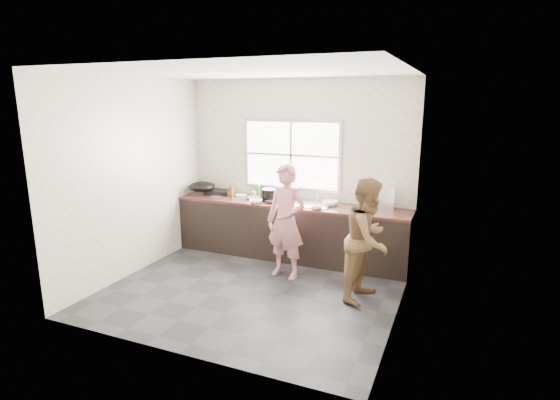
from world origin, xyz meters
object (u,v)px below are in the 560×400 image
at_px(person_side, 368,240).
at_px(bottle_brown_tall, 231,191).
at_px(bowl_held, 317,207).
at_px(bottle_brown_short, 265,194).
at_px(plate_food, 241,195).
at_px(glass_jar, 254,194).
at_px(bottle_green, 258,188).
at_px(pot_lid_left, 217,195).
at_px(dish_rack, 378,197).
at_px(woman, 286,225).
at_px(black_pot, 270,195).
at_px(cutting_board, 258,198).
at_px(bowl_mince, 256,201).
at_px(bowl_crabs, 330,204).
at_px(wok, 202,187).
at_px(burner, 219,191).
at_px(pot_lid_right, 236,198).

bearing_deg(person_side, bottle_brown_tall, 77.67).
bearing_deg(bowl_held, bottle_brown_short, 163.82).
height_order(plate_food, glass_jar, glass_jar).
xyz_separation_m(bottle_green, pot_lid_left, (-0.65, -0.18, -0.13)).
relative_size(dish_rack, pot_lid_left, 1.88).
relative_size(bottle_brown_short, dish_rack, 0.39).
xyz_separation_m(woman, person_side, (1.16, -0.25, 0.02)).
bearing_deg(dish_rack, bottle_brown_tall, 172.03).
relative_size(black_pot, dish_rack, 0.58).
bearing_deg(person_side, bottle_green, 70.32).
xyz_separation_m(woman, plate_food, (-1.16, 0.90, 0.14)).
relative_size(plate_food, bottle_brown_short, 1.22).
xyz_separation_m(cutting_board, bowl_mince, (0.08, -0.26, 0.01)).
bearing_deg(dish_rack, bowl_crabs, -178.56).
bearing_deg(dish_rack, cutting_board, 173.76).
bearing_deg(bottle_green, bowl_mince, -67.71).
distance_m(black_pot, bottle_brown_short, 0.10).
height_order(bottle_brown_short, pot_lid_left, bottle_brown_short).
relative_size(plate_food, bottle_brown_tall, 1.15).
xyz_separation_m(black_pot, glass_jar, (-0.33, 0.13, -0.04)).
bearing_deg(bowl_held, black_pot, 163.33).
height_order(person_side, black_pot, person_side).
relative_size(bowl_mince, wok, 0.45).
bearing_deg(burner, bowl_crabs, -3.60).
relative_size(bowl_crabs, burner, 0.43).
xyz_separation_m(bowl_mince, wok, (-1.06, 0.18, 0.12)).
relative_size(glass_jar, burner, 0.23).
relative_size(bowl_held, glass_jar, 2.07).
distance_m(bowl_crabs, glass_jar, 1.30).
bearing_deg(pot_lid_left, bottle_brown_short, 0.90).
xyz_separation_m(woman, bowl_crabs, (0.38, 0.79, 0.16)).
height_order(bottle_brown_short, dish_rack, dish_rack).
bearing_deg(glass_jar, bowl_mince, -60.74).
height_order(bottle_brown_tall, burner, bottle_brown_tall).
distance_m(woman, bowl_mince, 0.88).
bearing_deg(dish_rack, person_side, -96.32).
bearing_deg(glass_jar, bottle_brown_short, -25.58).
distance_m(cutting_board, burner, 0.81).
distance_m(plate_food, pot_lid_right, 0.26).
height_order(bowl_crabs, bowl_held, bowl_held).
relative_size(bottle_green, pot_lid_right, 1.18).
xyz_separation_m(black_pot, burner, (-0.99, 0.14, -0.06)).
bearing_deg(bowl_held, burner, 167.83).
xyz_separation_m(person_side, black_pot, (-1.75, 1.02, 0.20)).
distance_m(plate_food, pot_lid_left, 0.40).
xyz_separation_m(glass_jar, wok, (-0.84, -0.21, 0.09)).
height_order(black_pot, wok, wok).
xyz_separation_m(woman, dish_rack, (1.05, 0.94, 0.29)).
height_order(cutting_board, plate_food, cutting_board).
bearing_deg(bottle_green, pot_lid_left, -164.49).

